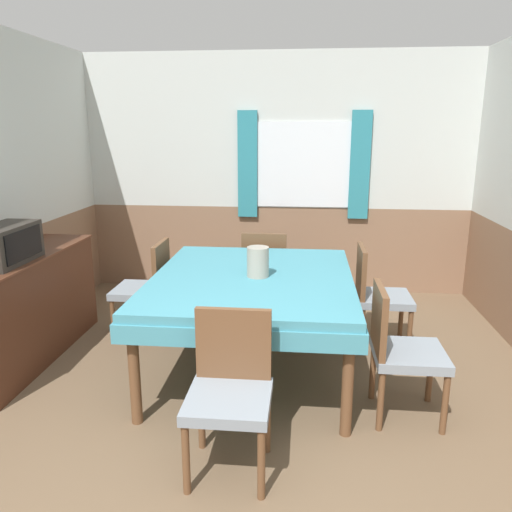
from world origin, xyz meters
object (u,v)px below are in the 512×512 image
Objects in this scene: tv at (6,245)px; vase at (258,262)px; sideboard at (26,307)px; dining_table at (253,288)px; chair_left_far at (147,285)px; chair_right_near at (399,347)px; chair_right_far at (376,293)px; chair_head_window at (265,270)px; chair_head_near at (230,386)px.

vase is at bearing 5.74° from tv.
sideboard is 0.60m from tv.
dining_table is 1.14m from chair_left_far.
chair_right_far is at bearing -180.00° from chair_right_near.
vase reaches higher than dining_table.
chair_left_far is (-0.99, 0.54, -0.18)m from dining_table.
chair_head_window is at bearing 90.00° from dining_table.
tv is at bearing -27.69° from chair_head_near.
vase is (1.85, -0.04, 0.43)m from sideboard.
dining_table is at bearing -90.00° from chair_head_near.
chair_right_far is 1.08m from chair_right_near.
chair_head_near is 2.15m from sideboard.
vase is (1.03, -0.55, 0.39)m from chair_left_far.
chair_head_near is 1.55× the size of tv.
chair_head_window is 1.15m from chair_left_far.
chair_head_window and chair_right_near have the same top height.
chair_left_far is at bearing -118.59° from chair_right_near.
chair_right_near is at bearing -11.27° from sideboard.
chair_right_near is (0.99, -0.54, -0.18)m from dining_table.
chair_head_window is 1.00× the size of chair_right_near.
chair_left_far is at bearing 151.41° from dining_table.
vase is (0.04, 1.11, 0.39)m from chair_head_near.
chair_right_far is 0.53× the size of sideboard.
chair_head_window is at bearing 36.78° from tv.
sideboard is at bearing 178.90° from vase.
chair_right_near reaches higher than sideboard.
chair_head_window is 2.13m from sideboard.
tv is (-0.79, -0.74, 0.52)m from chair_left_far.
tv is at bearing -80.17° from sideboard.
tv reaches higher than chair_right_far.
chair_right_far is 1.55× the size of tv.
chair_right_far is 2.90m from tv.
chair_right_near is 1.00× the size of chair_left_far.
tv reaches higher than vase.
chair_right_near is 2.25m from chair_left_far.
chair_right_far and chair_left_far have the same top height.
tv is (-1.78, -0.20, 0.34)m from dining_table.
tv is 1.83m from vase.
chair_head_window and chair_head_near have the same top height.
chair_head_window is at bearing -149.39° from chair_right_near.
tv is at bearing 132.97° from chair_left_far.
chair_left_far is at bearing -149.03° from chair_head_window.
vase is (0.04, -1.14, 0.39)m from chair_head_window.
dining_table is 2.06× the size of chair_right_far.
tv is 2.53× the size of vase.
chair_right_near is at bearing 0.00° from chair_right_far.
dining_table is 1.10× the size of sideboard.
chair_head_window is 1.15m from chair_right_far.
chair_head_near is at bearing -59.03° from chair_right_near.
tv reaches higher than chair_head_near.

